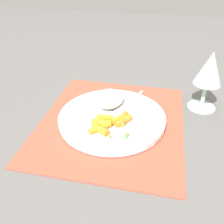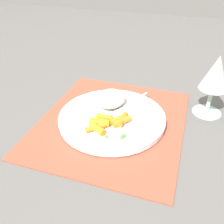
{
  "view_description": "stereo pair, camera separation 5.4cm",
  "coord_description": "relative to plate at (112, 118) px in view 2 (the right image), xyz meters",
  "views": [
    {
      "loc": [
        0.5,
        0.11,
        0.37
      ],
      "look_at": [
        0.0,
        0.0,
        0.03
      ],
      "focal_mm": 40.13,
      "sensor_mm": 36.0,
      "label": 1
    },
    {
      "loc": [
        0.48,
        0.16,
        0.37
      ],
      "look_at": [
        0.0,
        0.0,
        0.03
      ],
      "focal_mm": 40.13,
      "sensor_mm": 36.0,
      "label": 2
    }
  ],
  "objects": [
    {
      "name": "ground_plane",
      "position": [
        0.0,
        0.0,
        -0.01
      ],
      "size": [
        2.4,
        2.4,
        0.0
      ],
      "primitive_type": "plane",
      "color": "#565451"
    },
    {
      "name": "placemat",
      "position": [
        0.0,
        0.0,
        -0.01
      ],
      "size": [
        0.4,
        0.35,
        0.01
      ],
      "primitive_type": "cube",
      "color": "#9E4733",
      "rests_on": "ground_plane"
    },
    {
      "name": "plate",
      "position": [
        0.0,
        0.0,
        0.0
      ],
      "size": [
        0.26,
        0.26,
        0.01
      ],
      "primitive_type": "cylinder",
      "color": "white",
      "rests_on": "placemat"
    },
    {
      "name": "rice_mound",
      "position": [
        -0.05,
        -0.02,
        0.03
      ],
      "size": [
        0.09,
        0.07,
        0.04
      ],
      "primitive_type": "ellipsoid",
      "color": "beige",
      "rests_on": "plate"
    },
    {
      "name": "carrot_portion",
      "position": [
        0.04,
        0.0,
        0.01
      ],
      "size": [
        0.09,
        0.09,
        0.02
      ],
      "color": "orange",
      "rests_on": "plate"
    },
    {
      "name": "pea_scatter",
      "position": [
        0.05,
        0.0,
        0.01
      ],
      "size": [
        0.08,
        0.09,
        0.01
      ],
      "color": "#52A942",
      "rests_on": "plate"
    },
    {
      "name": "fork",
      "position": [
        -0.02,
        0.01,
        0.01
      ],
      "size": [
        0.19,
        0.1,
        0.01
      ],
      "color": "#BEBEBE",
      "rests_on": "plate"
    },
    {
      "name": "wine_glass",
      "position": [
        -0.12,
        0.22,
        0.1
      ],
      "size": [
        0.07,
        0.07,
        0.16
      ],
      "color": "#B2E0CC",
      "rests_on": "ground_plane"
    }
  ]
}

